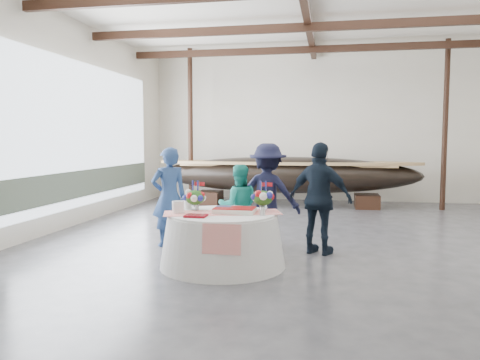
# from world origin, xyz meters

# --- Properties ---
(floor) EXTENTS (10.00, 12.00, 0.01)m
(floor) POSITION_xyz_m (0.00, 0.00, 0.00)
(floor) COLOR #3D3D42
(floor) RESTS_ON ground
(wall_back) EXTENTS (10.00, 0.02, 4.50)m
(wall_back) POSITION_xyz_m (0.00, 6.00, 2.25)
(wall_back) COLOR silver
(wall_back) RESTS_ON ground
(wall_front) EXTENTS (10.00, 0.02, 4.50)m
(wall_front) POSITION_xyz_m (0.00, -6.00, 2.25)
(wall_front) COLOR silver
(wall_front) RESTS_ON ground
(wall_left) EXTENTS (0.02, 12.00, 4.50)m
(wall_left) POSITION_xyz_m (-5.00, 0.00, 2.25)
(wall_left) COLOR silver
(wall_left) RESTS_ON ground
(pavilion_structure) EXTENTS (9.80, 11.76, 4.50)m
(pavilion_structure) POSITION_xyz_m (0.00, 0.78, 4.00)
(pavilion_structure) COLOR black
(pavilion_structure) RESTS_ON ground
(open_bay) EXTENTS (0.03, 7.00, 3.20)m
(open_bay) POSITION_xyz_m (-4.95, 1.00, 1.83)
(open_bay) COLOR silver
(open_bay) RESTS_ON ground
(longboat_display) EXTENTS (7.46, 1.49, 1.40)m
(longboat_display) POSITION_xyz_m (-0.70, 4.52, 0.89)
(longboat_display) COLOR black
(longboat_display) RESTS_ON ground
(banquet_table) EXTENTS (1.87, 1.87, 0.80)m
(banquet_table) POSITION_xyz_m (-1.06, -1.99, 0.40)
(banquet_table) COLOR silver
(banquet_table) RESTS_ON ground
(tabletop_items) EXTENTS (1.81, 1.06, 0.40)m
(tabletop_items) POSITION_xyz_m (-1.07, -1.85, 0.95)
(tabletop_items) COLOR red
(tabletop_items) RESTS_ON banquet_table
(guest_woman_blue) EXTENTS (0.76, 0.71, 1.75)m
(guest_woman_blue) POSITION_xyz_m (-2.29, -0.86, 0.88)
(guest_woman_blue) COLOR navy
(guest_woman_blue) RESTS_ON ground
(guest_woman_teal) EXTENTS (0.83, 0.72, 1.46)m
(guest_woman_teal) POSITION_xyz_m (-1.05, -0.76, 0.73)
(guest_woman_teal) COLOR teal
(guest_woman_teal) RESTS_ON ground
(guest_man_left) EXTENTS (1.26, 0.84, 1.82)m
(guest_man_left) POSITION_xyz_m (-0.58, -0.46, 0.91)
(guest_man_left) COLOR black
(guest_man_left) RESTS_ON ground
(guest_man_right) EXTENTS (1.17, 0.84, 1.85)m
(guest_man_right) POSITION_xyz_m (0.35, -0.98, 0.92)
(guest_man_right) COLOR black
(guest_man_right) RESTS_ON ground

